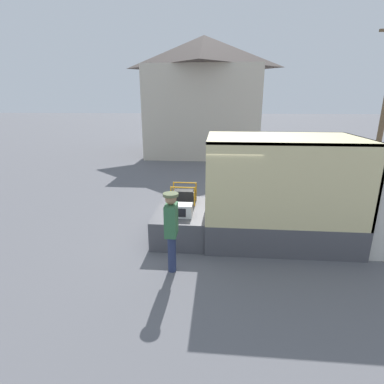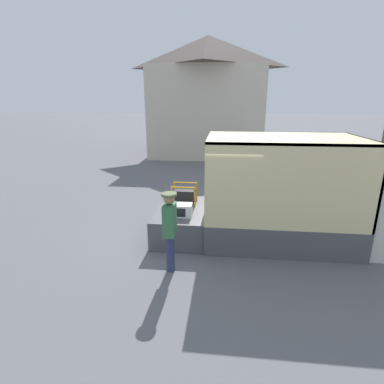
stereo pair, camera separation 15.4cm
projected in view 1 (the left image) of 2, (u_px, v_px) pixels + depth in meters
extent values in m
plane|color=slate|center=(207.00, 234.00, 8.43)|extent=(160.00, 160.00, 0.00)
cube|color=#4C4C51|center=(276.00, 224.00, 8.16)|extent=(3.81, 2.42, 0.75)
cube|color=beige|center=(273.00, 166.00, 8.87)|extent=(3.81, 0.06, 2.00)
cube|color=beige|center=(291.00, 188.00, 6.63)|extent=(3.81, 0.06, 2.00)
cube|color=beige|center=(356.00, 177.00, 7.59)|extent=(0.06, 2.42, 2.00)
cube|color=beige|center=(284.00, 138.00, 7.47)|extent=(3.81, 2.42, 0.06)
cylinder|color=orange|center=(245.00, 202.00, 8.27)|extent=(0.27, 0.27, 0.34)
cube|color=#2D7F33|center=(283.00, 197.00, 8.84)|extent=(0.44, 0.32, 0.27)
cube|color=#B2A893|center=(279.00, 215.00, 7.47)|extent=(0.44, 0.32, 0.26)
cube|color=#B2A893|center=(258.00, 206.00, 8.08)|extent=(0.44, 0.32, 0.26)
cube|color=#4C4C51|center=(182.00, 221.00, 8.37)|extent=(1.39, 2.30, 0.75)
cube|color=white|center=(182.00, 210.00, 7.68)|extent=(0.52, 0.36, 0.33)
cube|color=black|center=(179.00, 213.00, 7.51)|extent=(0.33, 0.01, 0.22)
cube|color=black|center=(184.00, 196.00, 8.67)|extent=(0.56, 0.43, 0.40)
cylinder|color=slate|center=(192.00, 196.00, 8.65)|extent=(0.21, 0.24, 0.24)
cylinder|color=orange|center=(171.00, 196.00, 8.44)|extent=(0.04, 0.04, 0.56)
cylinder|color=orange|center=(195.00, 197.00, 8.38)|extent=(0.04, 0.04, 0.56)
cylinder|color=orange|center=(174.00, 191.00, 8.92)|extent=(0.04, 0.04, 0.56)
cylinder|color=orange|center=(196.00, 191.00, 8.86)|extent=(0.04, 0.04, 0.56)
cylinder|color=orange|center=(183.00, 187.00, 8.34)|extent=(0.67, 0.04, 0.04)
cylinder|color=orange|center=(185.00, 183.00, 8.81)|extent=(0.67, 0.04, 0.04)
cylinder|color=navy|center=(172.00, 253.00, 6.51)|extent=(0.18, 0.18, 0.87)
cube|color=#336B42|center=(171.00, 220.00, 6.28)|extent=(0.24, 0.44, 0.69)
sphere|color=tan|center=(171.00, 199.00, 6.15)|extent=(0.24, 0.24, 0.24)
cylinder|color=#606B47|center=(171.00, 195.00, 6.12)|extent=(0.32, 0.32, 0.06)
cube|color=beige|center=(203.00, 112.00, 20.70)|extent=(7.13, 6.41, 5.67)
pyramid|color=#514742|center=(204.00, 52.00, 19.58)|extent=(7.48, 6.73, 1.98)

